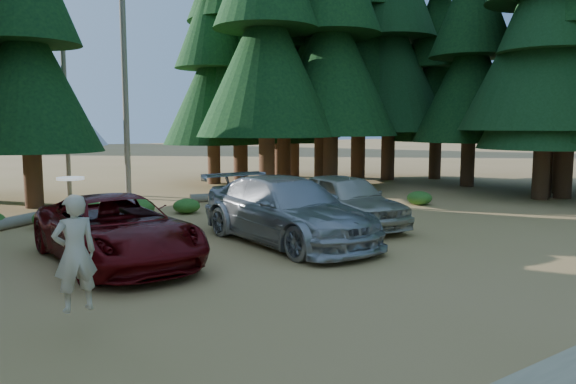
{
  "coord_description": "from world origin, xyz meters",
  "views": [
    {
      "loc": [
        -7.43,
        -8.31,
        2.92
      ],
      "look_at": [
        0.77,
        3.05,
        1.25
      ],
      "focal_mm": 35.0,
      "sensor_mm": 36.0,
      "label": 1
    }
  ],
  "objects_px": {
    "silver_minivan_center": "(287,210)",
    "log_left": "(31,218)",
    "silver_minivan_right": "(345,200)",
    "log_right": "(303,195)",
    "red_pickup": "(116,230)",
    "frisbee_player": "(75,252)",
    "log_mid": "(239,196)"
  },
  "relations": [
    {
      "from": "red_pickup",
      "to": "log_right",
      "type": "bearing_deg",
      "value": 32.34
    },
    {
      "from": "frisbee_player",
      "to": "log_left",
      "type": "relative_size",
      "value": 0.4
    },
    {
      "from": "log_left",
      "to": "silver_minivan_right",
      "type": "bearing_deg",
      "value": -74.52
    },
    {
      "from": "log_left",
      "to": "silver_minivan_center",
      "type": "bearing_deg",
      "value": -91.12
    },
    {
      "from": "log_right",
      "to": "red_pickup",
      "type": "bearing_deg",
      "value": -136.28
    },
    {
      "from": "red_pickup",
      "to": "log_left",
      "type": "relative_size",
      "value": 1.12
    },
    {
      "from": "silver_minivan_center",
      "to": "silver_minivan_right",
      "type": "xyz_separation_m",
      "value": [
        2.66,
        0.84,
        -0.04
      ]
    },
    {
      "from": "red_pickup",
      "to": "log_left",
      "type": "height_order",
      "value": "red_pickup"
    },
    {
      "from": "silver_minivan_center",
      "to": "log_mid",
      "type": "xyz_separation_m",
      "value": [
        3.16,
        7.59,
        -0.66
      ]
    },
    {
      "from": "red_pickup",
      "to": "silver_minivan_right",
      "type": "distance_m",
      "value": 6.84
    },
    {
      "from": "log_mid",
      "to": "log_left",
      "type": "bearing_deg",
      "value": -158.2
    },
    {
      "from": "silver_minivan_center",
      "to": "log_left",
      "type": "bearing_deg",
      "value": 125.03
    },
    {
      "from": "silver_minivan_center",
      "to": "silver_minivan_right",
      "type": "relative_size",
      "value": 1.24
    },
    {
      "from": "red_pickup",
      "to": "log_right",
      "type": "xyz_separation_m",
      "value": [
        9.59,
        6.04,
        -0.57
      ]
    },
    {
      "from": "silver_minivan_center",
      "to": "red_pickup",
      "type": "bearing_deg",
      "value": 174.47
    },
    {
      "from": "red_pickup",
      "to": "silver_minivan_right",
      "type": "relative_size",
      "value": 1.14
    },
    {
      "from": "red_pickup",
      "to": "log_mid",
      "type": "distance_m",
      "value": 10.27
    },
    {
      "from": "silver_minivan_right",
      "to": "log_right",
      "type": "bearing_deg",
      "value": 71.72
    },
    {
      "from": "log_right",
      "to": "silver_minivan_center",
      "type": "bearing_deg",
      "value": -118.47
    },
    {
      "from": "silver_minivan_center",
      "to": "silver_minivan_right",
      "type": "bearing_deg",
      "value": 17.68
    },
    {
      "from": "silver_minivan_center",
      "to": "log_left",
      "type": "xyz_separation_m",
      "value": [
        -4.62,
        6.66,
        -0.65
      ]
    },
    {
      "from": "silver_minivan_center",
      "to": "log_mid",
      "type": "distance_m",
      "value": 8.25
    },
    {
      "from": "silver_minivan_right",
      "to": "frisbee_player",
      "type": "xyz_separation_m",
      "value": [
        -8.7,
        -4.24,
        0.42
      ]
    },
    {
      "from": "red_pickup",
      "to": "log_left",
      "type": "distance_m",
      "value": 6.28
    },
    {
      "from": "red_pickup",
      "to": "silver_minivan_right",
      "type": "height_order",
      "value": "silver_minivan_right"
    },
    {
      "from": "silver_minivan_center",
      "to": "frisbee_player",
      "type": "distance_m",
      "value": 6.94
    },
    {
      "from": "log_left",
      "to": "frisbee_player",
      "type": "bearing_deg",
      "value": -133.88
    },
    {
      "from": "frisbee_player",
      "to": "log_mid",
      "type": "relative_size",
      "value": 0.48
    },
    {
      "from": "frisbee_player",
      "to": "log_mid",
      "type": "height_order",
      "value": "frisbee_player"
    },
    {
      "from": "silver_minivan_center",
      "to": "frisbee_player",
      "type": "xyz_separation_m",
      "value": [
        -6.04,
        -3.41,
        0.38
      ]
    },
    {
      "from": "silver_minivan_center",
      "to": "frisbee_player",
      "type": "relative_size",
      "value": 3.04
    },
    {
      "from": "red_pickup",
      "to": "silver_minivan_center",
      "type": "height_order",
      "value": "silver_minivan_center"
    }
  ]
}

